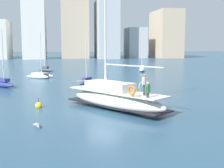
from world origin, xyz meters
TOP-DOWN VIEW (x-y plane):
  - ground_plane at (0.00, 0.00)m, footprint 400.00×400.00m
  - main_sailboat at (1.02, 0.10)m, footprint 7.68×9.12m
  - moored_sloop_far at (-6.75, 24.24)m, footprint 4.29×3.45m
  - moored_catamaran at (12.02, 32.91)m, footprint 2.26×4.68m
  - moored_cutter_left at (-0.06, 14.87)m, footprint 2.93×3.54m
  - moored_cutter_right at (-10.50, 14.67)m, footprint 3.77×4.01m
  - moored_ketch_distant at (-6.53, 35.81)m, footprint 3.48×3.42m
  - seagull at (-4.81, -4.49)m, footprint 0.48×1.10m
  - mooring_buoy at (-5.18, 1.67)m, footprint 0.58×0.58m
  - waterfront_buildings at (1.12, 93.21)m, footprint 86.83×19.61m

SIDE VIEW (x-z plane):
  - ground_plane at x=0.00m, z-range 0.00..0.00m
  - mooring_buoy at x=-5.18m, z-range -0.27..0.62m
  - seagull at x=-4.81m, z-range 0.12..0.29m
  - moored_ketch_distant at x=-6.53m, z-range -2.01..2.88m
  - moored_cutter_left at x=-0.06m, z-range -2.77..3.70m
  - moored_catamaran at x=12.02m, z-range -2.68..3.68m
  - moored_cutter_right at x=-10.50m, z-range -3.02..4.04m
  - moored_sloop_far at x=-6.75m, z-range -3.02..4.05m
  - main_sailboat at x=1.02m, z-range -6.18..8.02m
  - waterfront_buildings at x=1.12m, z-range -2.25..23.66m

